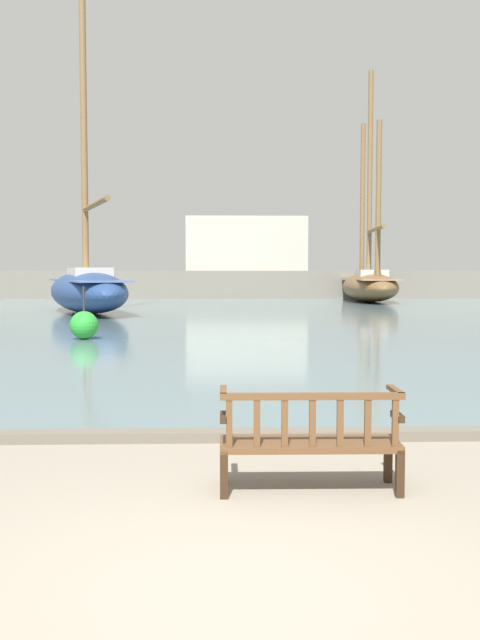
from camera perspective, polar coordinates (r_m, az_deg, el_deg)
name	(u,v)px	position (r m, az deg, el deg)	size (l,w,h in m)	color
ground_plane	(232,584)	(4.77, -0.62, -20.40)	(160.00, 160.00, 0.00)	gray
harbor_water	(219,301)	(48.38, -1.71, 1.53)	(100.00, 80.00, 0.08)	slate
quay_edge_kerb	(225,435)	(8.41, -1.18, -9.21)	(40.00, 0.30, 0.12)	#675F54
park_bench	(310,439)	(6.46, 5.60, -9.49)	(1.61, 0.54, 0.92)	#322113
sailboat_nearest_starboard	(87,287)	(34.06, -12.13, 2.57)	(6.65, 11.67, 16.79)	navy
sailboat_centre_channel	(369,282)	(47.25, 10.31, 3.02)	(3.82, 11.48, 14.89)	brown
channel_buoy	(84,325)	(20.54, -12.37, -0.40)	(0.80, 0.80, 1.50)	green
far_breakwater	(224,277)	(52.56, -1.28, 3.47)	(56.49, 2.40, 6.07)	slate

